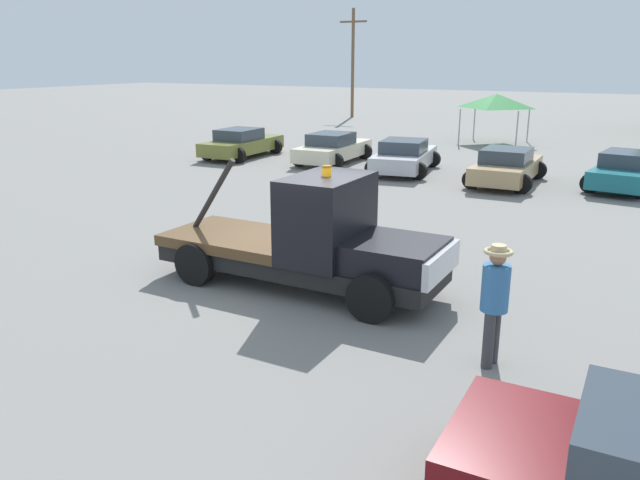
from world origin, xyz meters
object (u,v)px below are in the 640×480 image
(person_near_truck, at_px, (495,296))
(utility_pole, at_px, (353,60))
(parked_car_olive, at_px, (242,143))
(tow_truck, at_px, (314,243))
(parked_car_cream, at_px, (333,148))
(parked_car_tan, at_px, (506,167))
(parked_car_silver, at_px, (404,156))
(parked_car_teal, at_px, (627,170))
(canopy_tent_green, at_px, (496,101))

(person_near_truck, height_order, utility_pole, utility_pole)
(parked_car_olive, bearing_deg, person_near_truck, -136.34)
(tow_truck, bearing_deg, parked_car_cream, 116.34)
(person_near_truck, xyz_separation_m, utility_pole, (-19.63, 36.15, 3.17))
(tow_truck, distance_m, parked_car_tan, 12.94)
(person_near_truck, distance_m, parked_car_olive, 21.57)
(parked_car_olive, distance_m, parked_car_silver, 8.15)
(tow_truck, height_order, parked_car_silver, tow_truck)
(parked_car_olive, xyz_separation_m, parked_car_cream, (4.52, 0.55, -0.00))
(parked_car_olive, height_order, parked_car_teal, same)
(parked_car_silver, relative_size, utility_pole, 0.59)
(parked_car_cream, bearing_deg, parked_car_tan, -101.17)
(tow_truck, bearing_deg, parked_car_olive, 130.37)
(person_near_truck, height_order, parked_car_tan, person_near_truck)
(tow_truck, relative_size, utility_pole, 0.74)
(parked_car_silver, distance_m, parked_car_teal, 8.19)
(parked_car_cream, bearing_deg, parked_car_olive, 94.86)
(person_near_truck, xyz_separation_m, parked_car_tan, (-2.96, 14.46, -0.48))
(tow_truck, distance_m, parked_car_cream, 15.75)
(parked_car_teal, bearing_deg, tow_truck, 168.65)
(parked_car_olive, relative_size, canopy_tent_green, 1.54)
(parked_car_teal, bearing_deg, utility_pole, 53.00)
(person_near_truck, distance_m, canopy_tent_green, 26.43)
(parked_car_teal, distance_m, canopy_tent_green, 12.37)
(canopy_tent_green, height_order, utility_pole, utility_pole)
(canopy_tent_green, bearing_deg, utility_pole, 142.32)
(parked_car_silver, bearing_deg, parked_car_olive, 80.39)
(tow_truck, bearing_deg, person_near_truck, -21.42)
(tow_truck, distance_m, utility_pole, 38.14)
(tow_truck, height_order, parked_car_olive, tow_truck)
(person_near_truck, height_order, parked_car_teal, person_near_truck)
(canopy_tent_green, bearing_deg, parked_car_silver, -95.80)
(parked_car_silver, xyz_separation_m, parked_car_tan, (4.21, -0.57, -0.00))
(person_near_truck, relative_size, parked_car_silver, 0.40)
(utility_pole, bearing_deg, person_near_truck, -61.50)
(person_near_truck, xyz_separation_m, parked_car_cream, (-10.80, 15.73, -0.48))
(tow_truck, distance_m, parked_car_teal, 14.95)
(parked_car_olive, distance_m, parked_car_cream, 4.56)
(person_near_truck, distance_m, parked_car_silver, 16.67)
(canopy_tent_green, bearing_deg, parked_car_cream, -115.27)
(parked_car_cream, relative_size, canopy_tent_green, 1.55)
(parked_car_olive, relative_size, parked_car_tan, 1.05)
(parked_car_cream, relative_size, parked_car_silver, 0.99)
(person_near_truck, bearing_deg, parked_car_tan, -70.54)
(tow_truck, xyz_separation_m, canopy_tent_green, (-2.19, 24.13, 1.29))
(tow_truck, relative_size, parked_car_silver, 1.25)
(person_near_truck, relative_size, parked_car_cream, 0.40)
(tow_truck, bearing_deg, parked_car_tan, 86.21)
(parked_car_olive, distance_m, parked_car_tan, 12.38)
(tow_truck, bearing_deg, parked_car_silver, 104.03)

